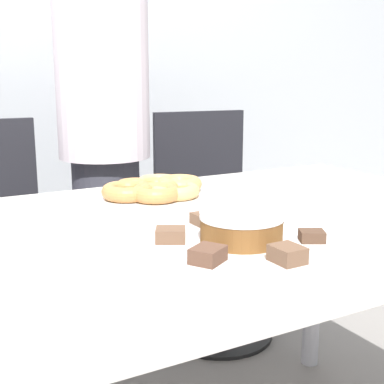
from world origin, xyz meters
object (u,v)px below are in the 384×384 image
(person_standing, at_px, (105,141))
(office_chair_right, at_px, (213,230))
(frosted_cake, at_px, (241,227))
(plate_donuts, at_px, (157,196))
(plate_cake, at_px, (241,244))

(person_standing, relative_size, office_chair_right, 1.72)
(frosted_cake, bearing_deg, plate_donuts, 85.82)
(plate_cake, bearing_deg, office_chair_right, 61.29)
(office_chair_right, distance_m, plate_cake, 1.18)
(office_chair_right, height_order, frosted_cake, office_chair_right)
(plate_cake, xyz_separation_m, plate_donuts, (0.03, 0.43, 0.00))
(plate_cake, relative_size, frosted_cake, 2.38)
(plate_donuts, bearing_deg, frosted_cake, -94.18)
(plate_cake, bearing_deg, plate_donuts, 85.82)
(office_chair_right, height_order, plate_donuts, office_chair_right)
(person_standing, height_order, plate_donuts, person_standing)
(plate_cake, height_order, frosted_cake, frosted_cake)
(office_chair_right, bearing_deg, plate_donuts, -126.33)
(plate_cake, xyz_separation_m, frosted_cake, (0.00, 0.00, 0.03))
(plate_donuts, xyz_separation_m, frosted_cake, (-0.03, -0.43, 0.03))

